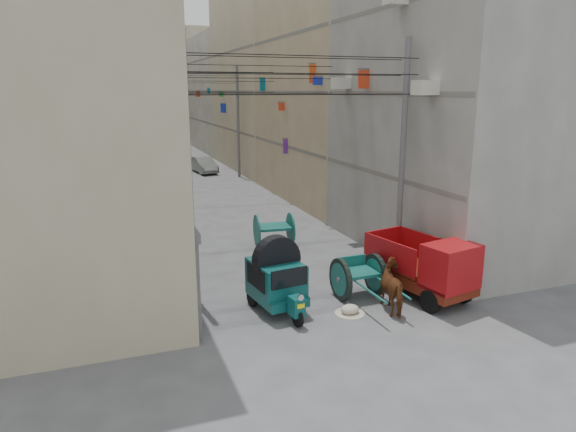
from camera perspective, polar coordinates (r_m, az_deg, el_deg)
name	(u,v)px	position (r m, az deg, el deg)	size (l,w,h in m)	color
ground	(399,377)	(12.45, 12.28, -17.10)	(140.00, 140.00, 0.00)	#4A4A4C
building_row_left	(67,88)	(43.10, -23.32, 12.92)	(8.00, 62.00, 14.00)	tan
building_row_right	(269,88)	(45.24, -2.09, 14.00)	(8.00, 62.00, 14.00)	#9E9994
end_cap_building	(142,89)	(75.16, -15.88, 13.46)	(22.00, 10.00, 13.00)	tan
shutters_left	(164,221)	(20.00, -13.57, -0.56)	(0.18, 14.40, 2.88)	#4E4D53
signboards	(206,140)	(31.28, -9.05, 8.35)	(8.22, 40.52, 5.67)	#198C22
ac_units	(383,58)	(19.19, 10.50, 16.91)	(0.70, 6.55, 3.35)	beige
utility_poles	(224,137)	(26.69, -7.12, 8.72)	(7.40, 22.20, 8.00)	#5D5C5F
overhead_cables	(235,80)	(24.07, -5.88, 14.80)	(7.40, 22.52, 1.12)	black
auto_rickshaw	(277,277)	(15.05, -1.26, -6.84)	(1.63, 2.53, 1.73)	black
tonga_cart	(358,276)	(16.24, 7.82, -6.63)	(1.44, 2.96, 1.32)	black
mini_truck	(429,270)	(16.43, 15.41, -5.82)	(2.25, 3.75, 1.97)	black
second_cart	(274,229)	(21.37, -1.58, -1.41)	(1.63, 1.47, 1.34)	#135650
feed_sack	(350,309)	(15.25, 6.89, -10.25)	(0.55, 0.44, 0.27)	#C0B49F
horse	(396,287)	(15.50, 11.88, -7.75)	(0.77, 1.68, 1.42)	maroon
distant_car_white	(170,180)	(34.49, -12.98, 3.96)	(1.47, 3.66, 1.25)	silver
distant_car_grey	(204,165)	(40.93, -9.35, 5.63)	(1.30, 3.72, 1.22)	slate
distant_car_green	(158,155)	(48.55, -14.22, 6.56)	(1.49, 3.67, 1.06)	#1C533E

